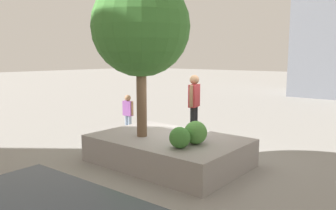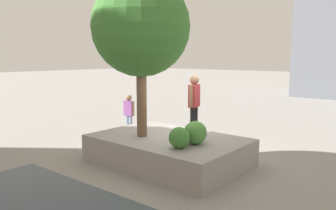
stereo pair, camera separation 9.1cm
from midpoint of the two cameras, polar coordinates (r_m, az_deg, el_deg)
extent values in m
plane|color=gray|center=(9.74, 1.07, -9.33)|extent=(120.00, 120.00, 0.00)
cube|color=gray|center=(9.29, 0.28, -7.79)|extent=(4.13, 2.76, 0.75)
cylinder|color=brown|center=(9.14, -4.29, 1.54)|extent=(0.28, 0.28, 2.26)
sphere|color=#3D7A33|center=(9.11, -4.42, 13.27)|extent=(2.67, 2.67, 2.67)
sphere|color=#3D7A33|center=(8.06, 2.28, -5.65)|extent=(0.52, 0.52, 0.52)
sphere|color=#4C8C3D|center=(8.44, 5.04, -4.78)|extent=(0.59, 0.59, 0.59)
cube|color=#A51E1E|center=(9.18, 4.76, -5.21)|extent=(0.60, 0.79, 0.02)
sphere|color=beige|center=(9.44, 4.33, -5.05)|extent=(0.06, 0.06, 0.06)
sphere|color=beige|center=(9.43, 5.35, -5.07)|extent=(0.06, 0.06, 0.06)
sphere|color=beige|center=(8.94, 4.12, -5.80)|extent=(0.06, 0.06, 0.06)
sphere|color=beige|center=(8.93, 5.20, -5.82)|extent=(0.06, 0.06, 0.06)
cylinder|color=black|center=(9.00, 4.58, -2.86)|extent=(0.14, 0.14, 0.78)
cylinder|color=black|center=(9.18, 4.99, -2.65)|extent=(0.14, 0.14, 0.78)
cube|color=#B23338|center=(8.98, 4.84, 1.62)|extent=(0.30, 0.48, 0.61)
cylinder|color=#9E7251|center=(8.77, 4.32, 1.57)|extent=(0.10, 0.10, 0.58)
cylinder|color=#9E7251|center=(9.20, 5.34, 1.88)|extent=(0.10, 0.10, 0.58)
sphere|color=#9E7251|center=(8.94, 4.87, 4.38)|extent=(0.26, 0.26, 0.26)
cylinder|color=#8C9EB7|center=(12.89, -6.79, -3.35)|extent=(0.13, 0.13, 0.72)
cylinder|color=#8C9EB7|center=(12.77, -6.23, -3.45)|extent=(0.13, 0.13, 0.72)
cube|color=#8C4C99|center=(12.71, -6.56, -0.56)|extent=(0.42, 0.20, 0.56)
cylinder|color=#9E7251|center=(12.86, -7.26, -0.40)|extent=(0.09, 0.09, 0.53)
cylinder|color=#9E7251|center=(12.57, -5.85, -0.58)|extent=(0.09, 0.09, 0.53)
sphere|color=#9E7251|center=(12.66, -6.59, 1.23)|extent=(0.24, 0.24, 0.24)
camera|label=1|loc=(0.05, -89.71, 0.04)|focal=35.31mm
camera|label=2|loc=(0.05, 90.29, -0.04)|focal=35.31mm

